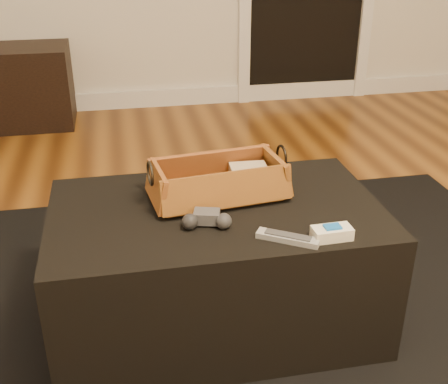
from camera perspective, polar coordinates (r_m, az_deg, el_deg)
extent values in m
cube|color=white|center=(4.09, -9.90, 9.22)|extent=(5.00, 0.04, 0.12)
cube|color=black|center=(1.89, -0.43, -13.82)|extent=(2.60, 2.00, 0.01)
cube|color=black|center=(1.80, -0.75, -7.52)|extent=(1.00, 0.60, 0.42)
cube|color=black|center=(1.73, -1.10, -0.05)|extent=(0.23, 0.10, 0.02)
cube|color=tan|center=(1.80, 2.49, 1.75)|extent=(0.12, 0.09, 0.06)
cube|color=#AD6A27|center=(1.75, -0.58, -0.29)|extent=(0.39, 0.22, 0.01)
cube|color=#955021|center=(1.81, -1.49, 2.67)|extent=(0.40, 0.09, 0.11)
cube|color=brown|center=(1.65, 0.39, 0.22)|extent=(0.40, 0.09, 0.11)
cube|color=#905820|center=(1.79, 5.34, 2.30)|extent=(0.06, 0.20, 0.11)
cube|color=#965622|center=(1.68, -6.89, 0.64)|extent=(0.06, 0.20, 0.11)
torus|color=black|center=(1.78, 5.86, 3.61)|extent=(0.02, 0.08, 0.08)
torus|color=#2B261D|center=(1.66, -7.50, 1.88)|extent=(0.02, 0.08, 0.08)
cube|color=#3D3C40|center=(1.59, -1.76, -2.51)|extent=(0.08, 0.07, 0.03)
sphere|color=black|center=(1.57, -3.49, -3.03)|extent=(0.05, 0.05, 0.05)
sphere|color=#2B2B2D|center=(1.57, -0.03, -2.99)|extent=(0.05, 0.05, 0.05)
cube|color=#A1A5A9|center=(1.53, 6.51, -4.68)|extent=(0.17, 0.12, 0.02)
cube|color=#353538|center=(1.52, 6.52, -4.36)|extent=(0.12, 0.09, 0.00)
cube|color=silver|center=(1.55, 10.90, -4.12)|extent=(0.11, 0.06, 0.03)
cube|color=blue|center=(1.54, 10.96, -3.50)|extent=(0.05, 0.03, 0.01)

